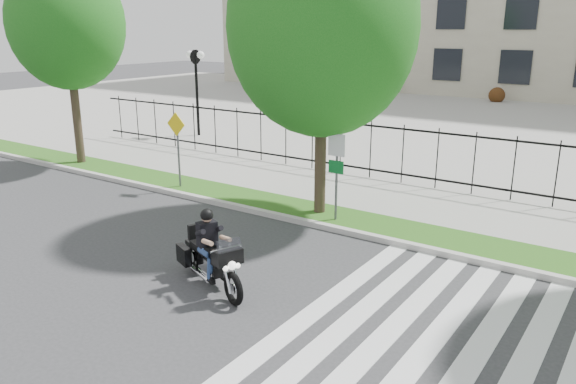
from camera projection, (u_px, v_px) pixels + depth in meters
The scene contains 13 objects.
ground at pixel (226, 284), 11.98m from camera, with size 120.00×120.00×0.00m, color #323234.
curb at pixel (325, 226), 15.20m from camera, with size 60.00×0.20×0.15m, color #B2AFA8.
grass_verge at pixel (340, 218), 15.87m from camera, with size 60.00×1.50×0.15m, color #215515.
sidewalk at pixel (379, 197), 17.85m from camera, with size 60.00×3.50×0.15m, color #A29F97.
plaza at pixel (514, 123), 31.76m from camera, with size 80.00×34.00×0.10m, color #A29F97.
crosswalk_stripes at pixel (448, 355), 9.36m from camera, with size 5.70×8.00×0.01m, color silver, non-canonical shape.
iron_fence at pixel (403, 154), 18.94m from camera, with size 30.00×0.06×2.00m, color black, non-canonical shape.
lamp_post_left at pixel (196, 72), 27.07m from camera, with size 1.06×0.70×4.25m.
street_tree_0 at pixel (67, 24), 20.71m from camera, with size 4.24×4.24×7.70m.
street_tree_1 at pixel (323, 26), 14.78m from camera, with size 5.10×5.10×8.07m.
sign_pole_regulatory at pixel (336, 164), 15.09m from camera, with size 0.50×0.09×2.50m.
sign_pole_warning at pixel (177, 139), 18.32m from camera, with size 0.78×0.09×2.49m.
motorcycle_rider at pixel (211, 256), 11.69m from camera, with size 2.47×1.37×2.02m.
Camera 1 is at (7.26, -8.28, 5.27)m, focal length 35.00 mm.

